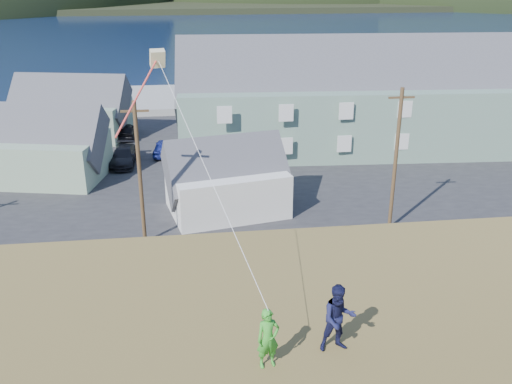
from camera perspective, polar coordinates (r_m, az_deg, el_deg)
ground at (r=34.71m, az=-8.46°, el=-6.09°), size 900.00×900.00×0.00m
grass_strip at (r=32.93m, az=-8.50°, el=-7.64°), size 110.00×8.00×0.10m
waterfront_lot at (r=50.36m, az=-8.25°, el=3.03°), size 72.00×36.00×0.12m
wharf at (r=72.79m, az=-12.90°, el=8.89°), size 26.00×14.00×0.90m
lodge at (r=53.60m, az=11.70°, el=9.22°), size 36.02×12.03×12.48m
shed_palegreen_near at (r=48.07m, az=-20.83°, el=4.24°), size 11.11×8.25×7.29m
shed_white at (r=38.91m, az=-2.95°, el=1.30°), size 8.99×6.85×6.46m
shed_palegreen_far at (r=59.40m, az=-18.08°, el=7.91°), size 12.25×8.53×7.53m
utility_poles at (r=34.35m, az=-12.07°, el=1.78°), size 33.12×0.24×9.22m
parked_cars at (r=54.94m, az=-18.40°, el=4.57°), size 20.88×13.69×1.48m
kite_flyer_green at (r=13.81m, az=1.21°, el=-14.43°), size 0.63×0.48×1.54m
kite_flyer_navy at (r=14.39m, az=8.26°, el=-12.40°), size 0.91×0.73×1.80m
kite_rig at (r=18.29m, az=-10.00°, el=12.23°), size 1.87×3.93×9.03m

